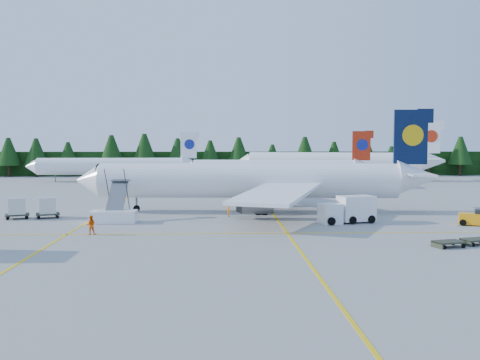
{
  "coord_description": "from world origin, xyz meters",
  "views": [
    {
      "loc": [
        -0.06,
        -54.27,
        8.29
      ],
      "look_at": [
        2.39,
        14.13,
        3.5
      ],
      "focal_mm": 40.0,
      "sensor_mm": 36.0,
      "label": 1
    }
  ],
  "objects_px": {
    "service_truck": "(347,210)",
    "baggage_tug": "(474,218)",
    "airliner_navy": "(242,181)",
    "airliner_red": "(270,170)",
    "airstairs": "(114,213)"
  },
  "relations": [
    {
      "from": "baggage_tug",
      "to": "airliner_navy",
      "type": "bearing_deg",
      "value": 176.22
    },
    {
      "from": "airliner_navy",
      "to": "airliner_red",
      "type": "bearing_deg",
      "value": 82.9
    },
    {
      "from": "airstairs",
      "to": "baggage_tug",
      "type": "height_order",
      "value": "airstairs"
    },
    {
      "from": "airliner_navy",
      "to": "airliner_red",
      "type": "xyz_separation_m",
      "value": [
        6.91,
        38.06,
        -0.51
      ]
    },
    {
      "from": "service_truck",
      "to": "baggage_tug",
      "type": "bearing_deg",
      "value": -25.02
    },
    {
      "from": "airstairs",
      "to": "service_truck",
      "type": "xyz_separation_m",
      "value": [
        24.21,
        -1.48,
        0.45
      ]
    },
    {
      "from": "airliner_navy",
      "to": "service_truck",
      "type": "bearing_deg",
      "value": -38.44
    },
    {
      "from": "airliner_navy",
      "to": "airstairs",
      "type": "relative_size",
      "value": 6.55
    },
    {
      "from": "airliner_red",
      "to": "baggage_tug",
      "type": "bearing_deg",
      "value": -66.85
    },
    {
      "from": "service_truck",
      "to": "baggage_tug",
      "type": "distance_m",
      "value": 12.61
    },
    {
      "from": "airliner_navy",
      "to": "baggage_tug",
      "type": "relative_size",
      "value": 13.15
    },
    {
      "from": "airstairs",
      "to": "service_truck",
      "type": "relative_size",
      "value": 1.05
    },
    {
      "from": "airliner_navy",
      "to": "airstairs",
      "type": "height_order",
      "value": "airliner_navy"
    },
    {
      "from": "baggage_tug",
      "to": "airstairs",
      "type": "bearing_deg",
      "value": -162.86
    },
    {
      "from": "airliner_navy",
      "to": "service_truck",
      "type": "relative_size",
      "value": 6.88
    }
  ]
}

